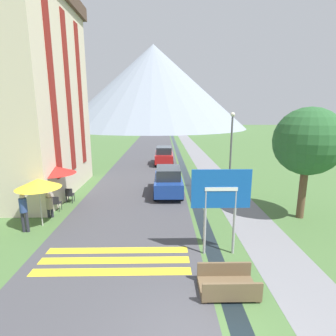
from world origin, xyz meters
name	(u,v)px	position (x,y,z in m)	size (l,w,h in m)	color
ground_plane	(171,167)	(0.00, 20.00, 0.00)	(160.00, 160.00, 0.00)	#476B38
road	(150,151)	(-2.50, 30.00, 0.00)	(6.40, 60.00, 0.01)	#424247
footpath	(195,151)	(3.60, 30.00, 0.00)	(2.20, 60.00, 0.01)	slate
drainage_channel	(177,151)	(1.20, 30.00, 0.00)	(0.60, 60.00, 0.00)	black
crosswalk_marking	(115,260)	(-2.50, 3.63, 0.01)	(5.44, 1.84, 0.01)	yellow
mountain_distant	(154,87)	(-3.72, 82.08, 12.80)	(58.59, 58.59, 25.60)	gray
hotel_building	(22,86)	(-9.39, 12.00, 6.83)	(6.03, 9.22, 12.76)	beige
road_sign	(221,197)	(1.38, 4.05, 2.26)	(2.17, 0.11, 3.29)	#9E9EA3
footbridge	(228,285)	(1.20, 1.88, 0.23)	(1.70, 1.10, 0.65)	brown
parked_car_near	(168,181)	(-0.40, 11.40, 0.91)	(1.85, 4.05, 1.82)	navy
parked_car_far	(164,155)	(-0.65, 21.31, 0.91)	(1.87, 3.94, 1.82)	#A31919
cafe_chair_middle	(56,202)	(-6.52, 8.52, 0.51)	(0.40, 0.40, 0.85)	#232328
cafe_chair_far_right	(70,194)	(-6.31, 10.03, 0.51)	(0.40, 0.40, 0.85)	#232328
cafe_chair_far_left	(69,195)	(-6.26, 9.84, 0.51)	(0.40, 0.40, 0.85)	#232328
cafe_umbrella_front_yellow	(38,183)	(-6.46, 6.68, 2.08)	(2.01, 2.01, 2.30)	#B7B2A8
cafe_umbrella_middle_red	(55,170)	(-6.68, 9.13, 2.16)	(2.24, 2.24, 2.37)	#B7B2A8
person_standing_terrace	(24,210)	(-6.91, 6.04, 1.04)	(0.32, 0.32, 1.79)	#282833
person_seated_near	(50,204)	(-6.50, 7.69, 0.71)	(0.32, 0.32, 1.28)	#282833
streetlamp	(231,146)	(3.63, 11.57, 3.11)	(0.28, 0.28, 5.26)	#515156
tree_by_path	(308,142)	(6.26, 7.45, 3.88)	(3.27, 3.27, 5.54)	brown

